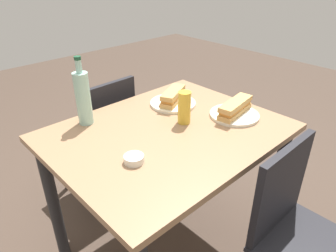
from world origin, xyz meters
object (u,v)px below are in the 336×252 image
object	(u,v)px
chair_far	(102,134)
olive_bowl	(134,159)
chair_near	(296,231)
beer_glass	(185,108)
dining_table	(168,152)
knife_near	(224,111)
baguette_sandwich_far	(173,96)
knife_far	(163,101)
plate_far	(173,103)
water_bottle	(83,97)
baguette_sandwich_near	(235,107)
plate_near	(234,115)

from	to	relation	value
chair_far	olive_bowl	distance (m)	0.82
chair_near	beer_glass	distance (m)	0.71
dining_table	knife_near	xyz separation A→B (m)	(0.32, -0.08, 0.15)
baguette_sandwich_far	knife_far	size ratio (longest dim) A/B	1.39
plate_far	baguette_sandwich_far	distance (m)	0.04
knife_near	water_bottle	size ratio (longest dim) A/B	0.53
chair_near	dining_table	bearing A→B (deg)	103.61
water_bottle	baguette_sandwich_far	bearing A→B (deg)	-16.78
beer_glass	knife_near	bearing A→B (deg)	-19.31
water_bottle	plate_far	bearing A→B (deg)	-16.78
beer_glass	dining_table	bearing A→B (deg)	178.48
baguette_sandwich_far	beer_glass	world-z (taller)	beer_glass
chair_near	baguette_sandwich_near	size ratio (longest dim) A/B	3.46
plate_far	water_bottle	world-z (taller)	water_bottle
chair_far	knife_near	bearing A→B (deg)	-65.45
chair_far	baguette_sandwich_far	size ratio (longest dim) A/B	3.99
knife_near	beer_glass	bearing A→B (deg)	160.69
water_bottle	olive_bowl	bearing A→B (deg)	-94.55
baguette_sandwich_near	baguette_sandwich_far	distance (m)	0.34
chair_far	olive_bowl	world-z (taller)	chair_far
baguette_sandwich_near	plate_far	world-z (taller)	baguette_sandwich_near
chair_far	plate_far	world-z (taller)	chair_far
water_bottle	chair_far	bearing A→B (deg)	50.34
plate_far	water_bottle	bearing A→B (deg)	163.22
plate_near	baguette_sandwich_far	bearing A→B (deg)	112.24
dining_table	baguette_sandwich_far	xyz separation A→B (m)	(0.21, 0.19, 0.18)
chair_far	knife_near	xyz separation A→B (m)	(0.32, -0.69, 0.30)
baguette_sandwich_far	beer_glass	distance (m)	0.22
water_bottle	beer_glass	size ratio (longest dim) A/B	2.06
plate_near	water_bottle	bearing A→B (deg)	142.19
water_bottle	olive_bowl	distance (m)	0.44
chair_near	olive_bowl	size ratio (longest dim) A/B	10.70
dining_table	chair_far	distance (m)	0.64
plate_near	water_bottle	size ratio (longest dim) A/B	0.75
dining_table	knife_near	distance (m)	0.36
beer_glass	water_bottle	bearing A→B (deg)	136.95
knife_near	baguette_sandwich_far	size ratio (longest dim) A/B	0.81
baguette_sandwich_near	knife_near	bearing A→B (deg)	110.97
chair_near	knife_far	bearing A→B (deg)	88.04
chair_far	chair_near	size ratio (longest dim) A/B	1.00
chair_far	water_bottle	world-z (taller)	water_bottle
dining_table	knife_far	world-z (taller)	knife_far
plate_near	baguette_sandwich_near	distance (m)	0.04
chair_far	baguette_sandwich_far	xyz separation A→B (m)	(0.21, -0.43, 0.33)
knife_far	baguette_sandwich_far	bearing A→B (deg)	-52.75
dining_table	olive_bowl	distance (m)	0.32
plate_near	water_bottle	distance (m)	0.74
chair_near	beer_glass	size ratio (longest dim) A/B	5.39
beer_glass	olive_bowl	distance (m)	0.40
knife_near	plate_far	size ratio (longest dim) A/B	0.70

